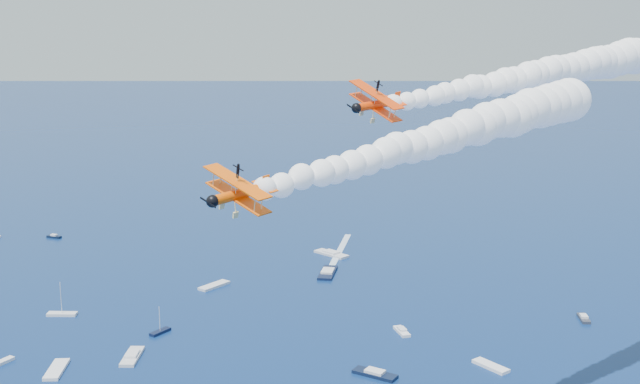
{
  "coord_description": "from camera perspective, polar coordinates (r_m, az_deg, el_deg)",
  "views": [
    {
      "loc": [
        7.16,
        -76.74,
        71.11
      ],
      "look_at": [
        5.91,
        14.67,
        51.63
      ],
      "focal_mm": 44.5,
      "sensor_mm": 36.0,
      "label": 1
    }
  ],
  "objects": [
    {
      "name": "spectator_boats",
      "position": [
        191.24,
        -3.83,
        -9.72
      ],
      "size": [
        221.77,
        163.24,
        0.7
      ],
      "color": "black",
      "rests_on": "ground"
    },
    {
      "name": "biplane_trail",
      "position": [
        77.48,
        -5.76,
        -0.12
      ],
      "size": [
        12.07,
        12.35,
        7.69
      ],
      "primitive_type": null,
      "rotation": [
        -0.25,
        0.07,
        3.93
      ],
      "color": "#FF5905"
    },
    {
      "name": "biplane_lead",
      "position": [
        108.29,
        4.14,
        6.31
      ],
      "size": [
        13.26,
        13.86,
        9.21
      ],
      "primitive_type": null,
      "rotation": [
        -0.35,
        0.07,
        3.81
      ],
      "color": "#FF3C05"
    },
    {
      "name": "smoke_trail_lead",
      "position": [
        132.27,
        14.95,
        8.07
      ],
      "size": [
        69.05,
        67.53,
        11.64
      ],
      "primitive_type": null,
      "rotation": [
        0.0,
        0.0,
        3.81
      ],
      "color": "white"
    },
    {
      "name": "smoke_trail_trail",
      "position": [
        100.52,
        9.07,
        4.05
      ],
      "size": [
        69.11,
        69.11,
        11.64
      ],
      "primitive_type": null,
      "rotation": [
        0.0,
        0.0,
        3.93
      ],
      "color": "white"
    },
    {
      "name": "boat_wakes",
      "position": [
        184.52,
        -15.54,
        -11.09
      ],
      "size": [
        122.17,
        163.73,
        0.04
      ],
      "color": "white",
      "rests_on": "ground"
    }
  ]
}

